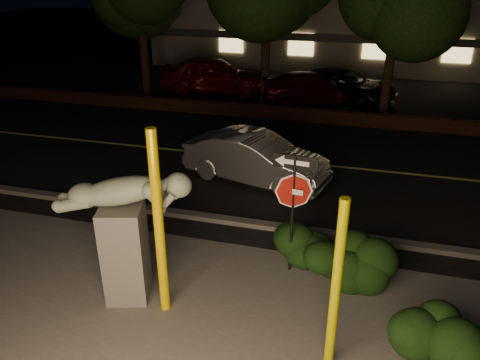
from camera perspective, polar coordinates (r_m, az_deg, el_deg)
name	(u,v)px	position (r m, az deg, el deg)	size (l,w,h in m)	color
ground	(312,133)	(17.40, 8.76, 5.74)	(90.00, 90.00, 0.00)	black
patio	(223,349)	(7.96, -2.09, -19.88)	(14.00, 6.00, 0.02)	#4C4944
road	(299,163)	(14.61, 7.26, 2.08)	(80.00, 8.00, 0.01)	black
lane_marking	(299,163)	(14.61, 7.26, 2.12)	(80.00, 0.12, 0.01)	#CBCB51
curb	(273,226)	(10.95, 4.00, -5.67)	(80.00, 0.25, 0.12)	#4C4944
brick_wall	(317,116)	(18.56, 9.33, 7.72)	(40.00, 0.35, 0.50)	#492417
parking_lot	(330,88)	(24.10, 10.94, 10.96)	(40.00, 12.00, 0.01)	black
building	(345,27)	(31.62, 12.67, 17.73)	(22.00, 10.20, 4.00)	gray
yellow_pole_left	(159,226)	(7.82, -9.86, -5.59)	(0.17, 0.17, 3.39)	#FECC01
yellow_pole_right	(336,289)	(6.90, 11.59, -12.93)	(0.14, 0.14, 2.89)	#D6CD00
signpost	(294,192)	(8.74, 6.55, -1.41)	(0.84, 0.13, 2.49)	black
sculpture	(125,224)	(8.33, -13.90, -5.22)	(2.32, 1.19, 2.49)	#4C4944
hedge_center	(305,244)	(9.54, 7.88, -7.79)	(1.92, 0.90, 1.00)	black
hedge_right	(346,255)	(9.24, 12.82, -8.96)	(1.73, 0.93, 1.14)	black
hedge_far_right	(437,337)	(8.01, 22.90, -17.17)	(1.44, 0.90, 1.00)	black
silver_sedan	(256,158)	(13.07, 1.93, 2.65)	(1.43, 4.10, 1.35)	#B0B0B5
parked_car_red	(213,75)	(22.70, -3.25, 12.68)	(1.98, 4.93, 1.68)	maroon
parked_car_darkred	(313,88)	(21.10, 8.88, 11.01)	(1.87, 4.60, 1.33)	#3A0509
parked_car_dark	(343,86)	(21.76, 12.41, 11.17)	(2.24, 4.85, 1.35)	black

